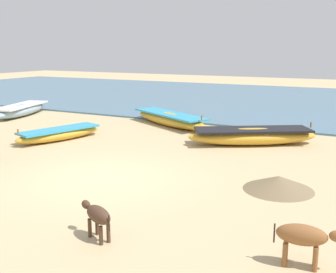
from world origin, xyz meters
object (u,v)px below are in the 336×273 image
at_px(fishing_boat_1, 59,134).
at_px(fishing_boat_6, 170,119).
at_px(fishing_boat_3, 252,136).
at_px(calf_far_dark, 97,215).
at_px(calf_near_brown, 304,237).
at_px(fishing_boat_4, 21,110).

height_order(fishing_boat_1, fishing_boat_6, fishing_boat_6).
height_order(fishing_boat_3, calf_far_dark, fishing_boat_3).
xyz_separation_m(fishing_boat_1, calf_near_brown, (9.61, -5.26, 0.26)).
distance_m(fishing_boat_4, calf_near_brown, 17.51).
distance_m(fishing_boat_6, calf_near_brown, 12.22).
relative_size(fishing_boat_4, calf_far_dark, 4.65).
bearing_deg(fishing_boat_6, fishing_boat_1, -88.38).
height_order(fishing_boat_1, calf_near_brown, calf_near_brown).
relative_size(fishing_boat_1, calf_far_dark, 3.87).
xyz_separation_m(calf_near_brown, calf_far_dark, (-3.42, -0.68, -0.06)).
bearing_deg(fishing_boat_3, fishing_boat_4, 144.36).
height_order(fishing_boat_4, calf_far_dark, fishing_boat_4).
bearing_deg(fishing_boat_3, fishing_boat_1, 169.79).
xyz_separation_m(fishing_boat_1, fishing_boat_4, (-5.58, 3.43, 0.06)).
bearing_deg(fishing_boat_3, calf_far_dark, -124.25).
bearing_deg(fishing_boat_1, fishing_boat_3, 128.38).
distance_m(fishing_boat_4, calf_far_dark, 15.05).
xyz_separation_m(fishing_boat_1, fishing_boat_3, (6.58, 2.58, 0.07)).
height_order(fishing_boat_6, calf_near_brown, fishing_boat_6).
relative_size(fishing_boat_4, calf_near_brown, 3.98).
bearing_deg(fishing_boat_4, calf_far_dark, 35.48).
xyz_separation_m(fishing_boat_3, calf_near_brown, (3.03, -7.84, 0.19)).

